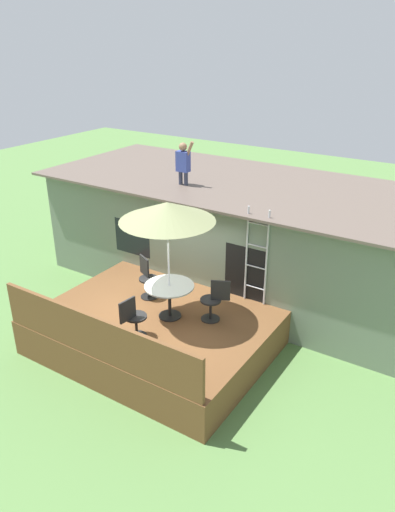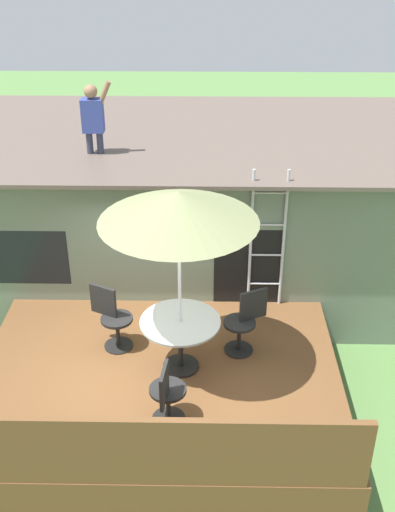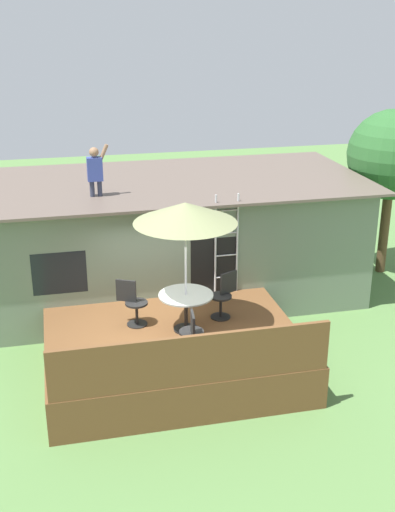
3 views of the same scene
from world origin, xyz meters
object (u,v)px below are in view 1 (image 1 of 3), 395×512
(person_figure, at_px, (183,161))
(patio_chair_near, at_px, (133,318))
(patio_umbrella, at_px, (167,212))
(patio_table, at_px, (169,292))
(patio_chair_right, at_px, (214,300))
(step_ladder, at_px, (256,257))
(patio_chair_left, at_px, (147,278))

(person_figure, height_order, patio_chair_near, person_figure)
(patio_chair_near, bearing_deg, patio_umbrella, 0.00)
(patio_table, relative_size, patio_chair_right, 1.13)
(step_ladder, bearing_deg, patio_table, -128.06)
(person_figure, bearing_deg, patio_chair_right, -44.53)
(step_ladder, distance_m, person_figure, 3.19)
(patio_chair_near, bearing_deg, patio_chair_right, -27.34)
(step_ladder, distance_m, patio_chair_left, 2.50)
(patio_chair_left, distance_m, patio_chair_near, 1.72)
(person_figure, relative_size, patio_chair_right, 1.21)
(step_ladder, bearing_deg, patio_chair_left, -153.36)
(step_ladder, relative_size, person_figure, 1.98)
(patio_table, distance_m, step_ladder, 2.03)
(step_ladder, height_order, patio_chair_left, step_ladder)
(step_ladder, height_order, person_figure, person_figure)
(patio_umbrella, bearing_deg, patio_chair_right, 25.25)
(patio_table, xyz_separation_m, patio_umbrella, (0.00, -0.00, 1.76))
(patio_chair_right, relative_size, patio_chair_near, 1.00)
(patio_umbrella, relative_size, patio_chair_left, 2.76)
(patio_umbrella, distance_m, patio_chair_left, 2.17)
(patio_umbrella, bearing_deg, patio_chair_near, -96.35)
(patio_umbrella, height_order, patio_chair_left, patio_umbrella)
(patio_table, bearing_deg, person_figure, 118.04)
(patio_chair_left, bearing_deg, step_ladder, 52.57)
(patio_table, distance_m, patio_chair_near, 1.06)
(patio_chair_left, bearing_deg, patio_chair_near, -35.10)
(patio_umbrella, xyz_separation_m, step_ladder, (1.21, 1.55, -1.25))
(patio_chair_near, bearing_deg, patio_chair_left, 35.31)
(patio_table, distance_m, patio_chair_left, 1.07)
(patio_umbrella, height_order, patio_chair_near, patio_umbrella)
(patio_chair_right, distance_m, patio_chair_near, 1.74)
(patio_chair_right, bearing_deg, patio_umbrella, 0.00)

